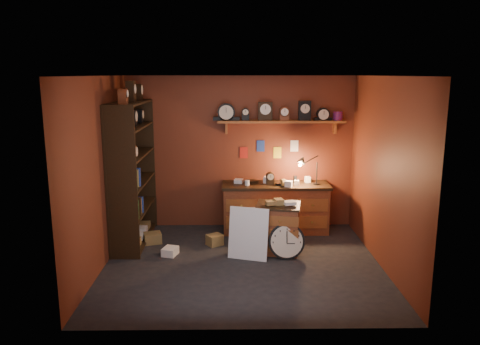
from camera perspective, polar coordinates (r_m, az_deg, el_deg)
name	(u,v)px	position (r m, az deg, el deg)	size (l,w,h in m)	color
floor	(242,264)	(6.98, 0.31, -11.05)	(4.00, 4.00, 0.00)	black
room_shell	(246,146)	(6.61, 0.69, 3.19)	(4.02, 3.62, 2.71)	maroon
shelving_unit	(130,167)	(7.73, -13.23, 0.63)	(0.47, 1.60, 2.58)	black
workbench	(275,205)	(8.25, 4.34, -3.95)	(1.87, 0.66, 1.36)	brown
low_cabinet	(278,226)	(7.32, 4.65, -6.52)	(0.75, 0.67, 0.85)	brown
big_round_clock	(287,241)	(7.11, 5.70, -8.35)	(0.55, 0.17, 0.55)	black
white_panel	(248,258)	(7.18, 1.01, -10.38)	(0.60, 0.03, 0.80)	silver
mini_fridge	(253,222)	(8.01, 1.59, -6.00)	(0.55, 0.57, 0.52)	silver
floor_box_a	(153,238)	(7.88, -10.60, -7.85)	(0.28, 0.23, 0.17)	olive
floor_box_b	(170,251)	(7.35, -8.52, -9.48)	(0.20, 0.24, 0.12)	white
floor_box_c	(215,240)	(7.67, -3.10, -8.21)	(0.23, 0.19, 0.18)	olive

